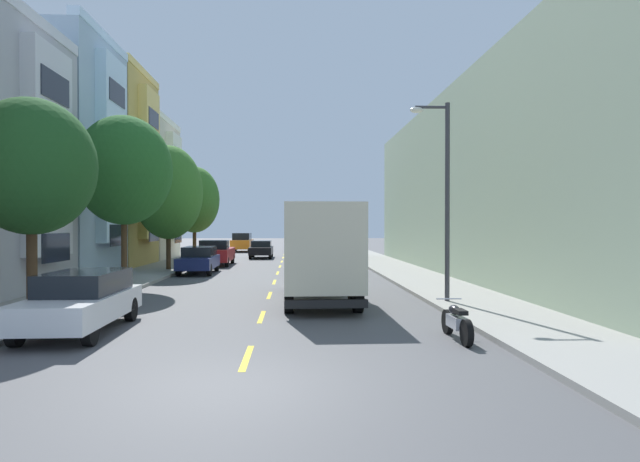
# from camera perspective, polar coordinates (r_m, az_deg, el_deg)

# --- Properties ---
(ground_plane) EXTENTS (160.00, 160.00, 0.00)m
(ground_plane) POSITION_cam_1_polar(r_m,az_deg,el_deg) (39.24, -4.05, -3.36)
(ground_plane) COLOR #4C4C4F
(sidewalk_left) EXTENTS (3.20, 120.00, 0.14)m
(sidewalk_left) POSITION_cam_1_polar(r_m,az_deg,el_deg) (38.09, -14.88, -3.39)
(sidewalk_left) COLOR #99968E
(sidewalk_left) RESTS_ON ground_plane
(sidewalk_right) EXTENTS (3.20, 120.00, 0.14)m
(sidewalk_right) POSITION_cam_1_polar(r_m,az_deg,el_deg) (37.73, 6.74, -3.42)
(sidewalk_right) COLOR #99968E
(sidewalk_right) RESTS_ON ground_plane
(lane_centerline_dashes) EXTENTS (0.14, 47.20, 0.01)m
(lane_centerline_dashes) POSITION_cam_1_polar(r_m,az_deg,el_deg) (33.76, -4.28, -3.99)
(lane_centerline_dashes) COLOR yellow
(lane_centerline_dashes) RESTS_ON ground_plane
(townhouse_third_powder_blue) EXTENTS (11.08, 7.11, 12.57)m
(townhouse_third_powder_blue) POSITION_cam_1_polar(r_m,az_deg,el_deg) (32.51, -29.91, 6.50)
(townhouse_third_powder_blue) COLOR #9EB7CC
(townhouse_third_powder_blue) RESTS_ON ground_plane
(townhouse_fourth_mustard) EXTENTS (11.33, 7.11, 12.74)m
(townhouse_fourth_mustard) POSITION_cam_1_polar(r_m,az_deg,el_deg) (39.18, -25.14, 5.62)
(townhouse_fourth_mustard) COLOR tan
(townhouse_fourth_mustard) RESTS_ON ground_plane
(townhouse_fifth_cream) EXTENTS (13.64, 7.11, 10.95)m
(townhouse_fifth_cream) POSITION_cam_1_polar(r_m,az_deg,el_deg) (46.33, -22.99, 3.71)
(townhouse_fifth_cream) COLOR beige
(townhouse_fifth_cream) RESTS_ON ground_plane
(apartment_block_opposite) EXTENTS (10.00, 36.00, 9.70)m
(apartment_block_opposite) POSITION_cam_1_polar(r_m,az_deg,el_deg) (31.87, 20.98, 4.43)
(apartment_block_opposite) COLOR #99AD8E
(apartment_block_opposite) RESTS_ON ground_plane
(street_tree_nearest) EXTENTS (3.49, 3.49, 6.11)m
(street_tree_nearest) POSITION_cam_1_polar(r_m,az_deg,el_deg) (17.48, -27.72, 5.91)
(street_tree_nearest) COLOR #47331E
(street_tree_nearest) RESTS_ON sidewalk_left
(street_tree_second) EXTENTS (4.10, 4.10, 7.29)m
(street_tree_second) POSITION_cam_1_polar(r_m,az_deg,el_deg) (25.32, -19.65, 5.93)
(street_tree_second) COLOR #47331E
(street_tree_second) RESTS_ON sidewalk_left
(street_tree_third) EXTENTS (3.98, 3.98, 7.23)m
(street_tree_third) POSITION_cam_1_polar(r_m,az_deg,el_deg) (33.33, -15.44, 3.88)
(street_tree_third) COLOR #47331E
(street_tree_third) RESTS_ON sidewalk_left
(street_tree_farthest) EXTENTS (3.65, 3.65, 6.89)m
(street_tree_farthest) POSITION_cam_1_polar(r_m,az_deg,el_deg) (41.49, -12.88, 3.18)
(street_tree_farthest) COLOR #47331E
(street_tree_farthest) RESTS_ON sidewalk_left
(street_lamp) EXTENTS (1.35, 0.28, 6.66)m
(street_lamp) POSITION_cam_1_polar(r_m,az_deg,el_deg) (18.99, 12.60, 4.57)
(street_lamp) COLOR #38383D
(street_lamp) RESTS_ON sidewalk_right
(delivery_box_truck) EXTENTS (2.53, 7.92, 3.36)m
(delivery_box_truck) POSITION_cam_1_polar(r_m,az_deg,el_deg) (19.35, -0.16, -1.70)
(delivery_box_truck) COLOR beige
(delivery_box_truck) RESTS_ON ground_plane
(parked_pickup_red) EXTENTS (2.07, 5.33, 1.73)m
(parked_pickup_red) POSITION_cam_1_polar(r_m,az_deg,el_deg) (37.75, -10.70, -2.27)
(parked_pickup_red) COLOR #AD1E1E
(parked_pickup_red) RESTS_ON ground_plane
(parked_wagon_white) EXTENTS (1.88, 4.72, 1.50)m
(parked_wagon_white) POSITION_cam_1_polar(r_m,az_deg,el_deg) (15.20, -23.45, -6.55)
(parked_wagon_white) COLOR silver
(parked_wagon_white) RESTS_ON ground_plane
(parked_suv_forest) EXTENTS (2.07, 4.85, 1.93)m
(parked_suv_forest) POSITION_cam_1_polar(r_m,az_deg,el_deg) (44.08, 1.81, -1.65)
(parked_suv_forest) COLOR #194C28
(parked_suv_forest) RESTS_ON ground_plane
(parked_suv_orange) EXTENTS (2.01, 4.83, 1.93)m
(parked_suv_orange) POSITION_cam_1_polar(r_m,az_deg,el_deg) (57.42, -8.07, -1.15)
(parked_suv_orange) COLOR orange
(parked_suv_orange) RESTS_ON ground_plane
(parked_wagon_navy) EXTENTS (1.90, 4.73, 1.50)m
(parked_wagon_navy) POSITION_cam_1_polar(r_m,az_deg,el_deg) (31.58, -12.43, -2.86)
(parked_wagon_navy) COLOR navy
(parked_wagon_navy) RESTS_ON ground_plane
(moving_black_sedan) EXTENTS (1.80, 4.50, 1.43)m
(moving_black_sedan) POSITION_cam_1_polar(r_m,az_deg,el_deg) (45.86, -6.09, -1.87)
(moving_black_sedan) COLOR black
(moving_black_sedan) RESTS_ON ground_plane
(parked_motorcycle) EXTENTS (0.62, 2.05, 0.90)m
(parked_motorcycle) POSITION_cam_1_polar(r_m,az_deg,el_deg) (13.42, 13.95, -9.16)
(parked_motorcycle) COLOR black
(parked_motorcycle) RESTS_ON ground_plane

